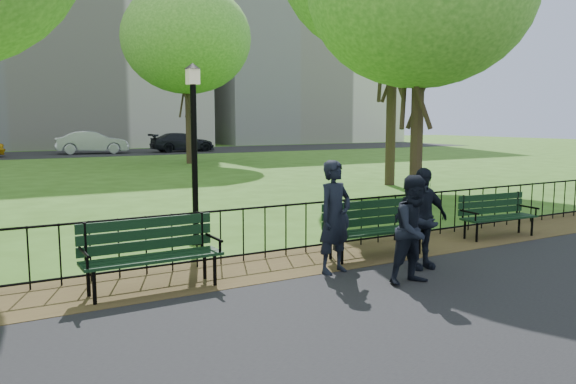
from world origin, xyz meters
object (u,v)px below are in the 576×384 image
person_left (335,217)px  sedan_silver (92,142)px  park_bench_left_a (150,246)px  sedan_dark (183,142)px  park_bench_right_a (496,211)px  lamppost (194,147)px  park_bench_main (359,222)px  tree_far_e (186,39)px  person_right (421,218)px  person_mid (416,230)px

person_left → sedan_silver: bearing=71.8°
park_bench_left_a → sedan_dark: (11.75, 32.40, 0.09)m
park_bench_left_a → park_bench_right_a: park_bench_left_a is taller
park_bench_left_a → lamppost: 3.12m
lamppost → sedan_silver: size_ratio=0.70×
park_bench_main → lamppost: bearing=131.4°
lamppost → tree_far_e: (6.71, 18.94, 4.73)m
park_bench_right_a → person_right: size_ratio=1.06×
tree_far_e → person_right: size_ratio=5.97×
person_left → sedan_silver: 33.64m
park_bench_main → park_bench_left_a: 3.49m
lamppost → tree_far_e: tree_far_e is taller
person_mid → sedan_silver: (2.15, 34.57, 0.01)m
park_bench_left_a → sedan_silver: (5.46, 32.98, 0.19)m
park_bench_main → sedan_dark: (8.26, 32.44, 0.07)m
person_mid → sedan_silver: bearing=88.1°
park_bench_right_a → person_mid: (-3.61, -1.64, 0.25)m
lamppost → sedan_silver: lamppost is taller
person_right → park_bench_left_a: bearing=174.6°
park_bench_right_a → sedan_dark: sedan_dark is taller
park_bench_left_a → person_right: person_right is taller
person_right → sedan_silver: (1.50, 33.98, -0.00)m
person_left → park_bench_main: bearing=17.3°
lamppost → person_left: bearing=-69.5°
park_bench_left_a → tree_far_e: (8.26, 21.36, 5.94)m
lamppost → sedan_dark: (10.20, 29.98, -1.12)m
person_right → sedan_dark: person_right is taller
park_bench_main → sedan_dark: bearing=78.9°
lamppost → sedan_dark: lamppost is taller
park_bench_right_a → person_left: 4.31m
lamppost → person_left: (1.11, -2.96, -0.95)m
person_mid → sedan_silver: sedan_silver is taller
park_bench_left_a → park_bench_right_a: (6.92, 0.05, -0.08)m
park_bench_left_a → sedan_dark: 34.46m
person_left → sedan_dark: size_ratio=0.36×
park_bench_right_a → sedan_dark: 32.70m
sedan_silver → park_bench_main: bearing=-174.3°
sedan_dark → person_right: bearing=166.5°
person_right → person_mid: bearing=-129.2°
park_bench_left_a → person_left: person_left is taller
person_right → park_bench_main: bearing=124.8°
tree_far_e → person_mid: size_ratio=6.11×
tree_far_e → person_left: size_ratio=5.52×
person_right → park_bench_right_a: bearing=28.2°
park_bench_left_a → person_right: (3.96, -1.00, 0.19)m
park_bench_main → park_bench_right_a: 3.43m
park_bench_left_a → park_bench_right_a: size_ratio=1.12×
park_bench_left_a → sedan_silver: 33.43m
park_bench_right_a → park_bench_left_a: bearing=-174.0°
person_left → person_right: size_ratio=1.08×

